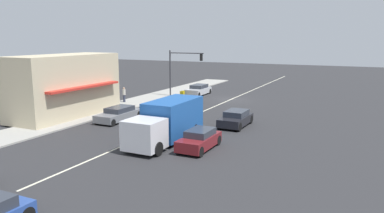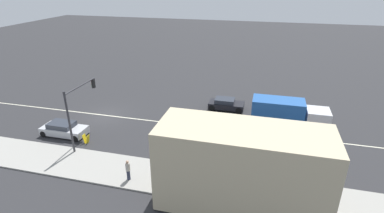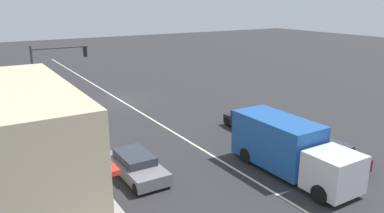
# 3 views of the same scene
# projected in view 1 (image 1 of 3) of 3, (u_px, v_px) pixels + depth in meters

# --- Properties ---
(ground_plane) EXTENTS (160.00, 160.00, 0.00)m
(ground_plane) POSITION_uv_depth(u_px,v_px,m) (150.00, 134.00, 28.54)
(ground_plane) COLOR #2B2B2D
(sidewalk_right) EXTENTS (4.00, 73.00, 0.12)m
(sidewalk_right) POSITION_uv_depth(u_px,v_px,m) (57.00, 123.00, 31.93)
(sidewalk_right) COLOR #9E9B93
(sidewalk_right) RESTS_ON ground
(lane_marking_center) EXTENTS (0.16, 60.00, 0.01)m
(lane_marking_center) POSITION_uv_depth(u_px,v_px,m) (231.00, 99.00, 44.47)
(lane_marking_center) COLOR beige
(lane_marking_center) RESTS_ON ground
(building_corner_store) EXTENTS (4.82, 10.82, 5.61)m
(building_corner_store) POSITION_uv_depth(u_px,v_px,m) (65.00, 85.00, 34.33)
(building_corner_store) COLOR #C6B793
(building_corner_store) RESTS_ON sidewalk_right
(traffic_signal_main) EXTENTS (4.59, 0.34, 5.60)m
(traffic_signal_main) POSITION_uv_depth(u_px,v_px,m) (180.00, 66.00, 45.30)
(traffic_signal_main) COLOR #333338
(traffic_signal_main) RESTS_ON sidewalk_right
(pedestrian) EXTENTS (0.34, 0.34, 1.66)m
(pedestrian) POSITION_uv_depth(u_px,v_px,m) (124.00, 94.00, 41.86)
(pedestrian) COLOR #282D42
(pedestrian) RESTS_ON sidewalk_right
(warning_aframe_sign) EXTENTS (0.45, 0.53, 0.84)m
(warning_aframe_sign) POSITION_uv_depth(u_px,v_px,m) (182.00, 94.00, 45.69)
(warning_aframe_sign) COLOR yellow
(warning_aframe_sign) RESTS_ON ground
(delivery_truck) EXTENTS (2.44, 7.50, 2.87)m
(delivery_truck) POSITION_uv_depth(u_px,v_px,m) (167.00, 121.00, 26.26)
(delivery_truck) COLOR silver
(delivery_truck) RESTS_ON ground
(sedan_maroon) EXTENTS (1.72, 3.82, 1.31)m
(sedan_maroon) POSITION_uv_depth(u_px,v_px,m) (199.00, 140.00, 24.58)
(sedan_maroon) COLOR maroon
(sedan_maroon) RESTS_ON ground
(sedan_dark) EXTENTS (1.88, 3.99, 1.30)m
(sedan_dark) POSITION_uv_depth(u_px,v_px,m) (236.00, 119.00, 31.00)
(sedan_dark) COLOR black
(sedan_dark) RESTS_ON ground
(sedan_silver) EXTENTS (1.89, 4.32, 1.31)m
(sedan_silver) POSITION_uv_depth(u_px,v_px,m) (198.00, 90.00, 47.91)
(sedan_silver) COLOR #B7BABF
(sedan_silver) RESTS_ON ground
(suv_grey) EXTENTS (1.88, 4.58, 1.23)m
(suv_grey) POSITION_uv_depth(u_px,v_px,m) (119.00, 114.00, 33.00)
(suv_grey) COLOR slate
(suv_grey) RESTS_ON ground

